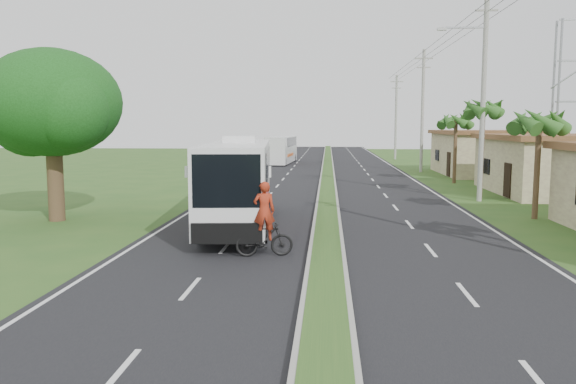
{
  "coord_description": "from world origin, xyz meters",
  "views": [
    {
      "loc": [
        0.02,
        -13.87,
        4.19
      ],
      "look_at": [
        -1.43,
        6.35,
        1.8
      ],
      "focal_mm": 35.0,
      "sensor_mm": 36.0,
      "label": 1
    }
  ],
  "objects": [
    {
      "name": "motorcyclist",
      "position": [
        -2.0,
        3.72,
        0.89
      ],
      "size": [
        1.91,
        0.86,
        2.44
      ],
      "rotation": [
        0.0,
        0.0,
        0.19
      ],
      "color": "black",
      "rests_on": "ground"
    },
    {
      "name": "palm_verge_c",
      "position": [
        8.8,
        19.0,
        5.12
      ],
      "size": [
        2.4,
        2.4,
        5.85
      ],
      "color": "#473321",
      "rests_on": "ground"
    },
    {
      "name": "shade_tree",
      "position": [
        -12.11,
        10.02,
        5.03
      ],
      "size": [
        6.3,
        6.0,
        7.54
      ],
      "color": "#473321",
      "rests_on": "ground"
    },
    {
      "name": "median_strip",
      "position": [
        0.0,
        20.0,
        0.1
      ],
      "size": [
        1.2,
        160.0,
        0.18
      ],
      "color": "gray",
      "rests_on": "ground"
    },
    {
      "name": "utility_pole_d",
      "position": [
        8.5,
        58.0,
        5.42
      ],
      "size": [
        1.6,
        0.28,
        10.5
      ],
      "color": "gray",
      "rests_on": "ground"
    },
    {
      "name": "lane_edge_left",
      "position": [
        -6.7,
        20.0,
        0.0
      ],
      "size": [
        0.12,
        160.0,
        0.01
      ],
      "primitive_type": "cube",
      "color": "silver",
      "rests_on": "ground"
    },
    {
      "name": "utility_pole_c",
      "position": [
        8.5,
        38.0,
        5.67
      ],
      "size": [
        1.6,
        0.28,
        11.0
      ],
      "color": "gray",
      "rests_on": "ground"
    },
    {
      "name": "coach_bus_main",
      "position": [
        -3.72,
        9.46,
        2.07
      ],
      "size": [
        3.47,
        11.81,
        3.76
      ],
      "rotation": [
        0.0,
        0.0,
        0.09
      ],
      "color": "silver",
      "rests_on": "ground"
    },
    {
      "name": "coach_bus_far",
      "position": [
        -5.2,
        49.07,
        1.71
      ],
      "size": [
        2.87,
        10.47,
        3.01
      ],
      "rotation": [
        0.0,
        0.0,
        -0.06
      ],
      "color": "silver",
      "rests_on": "ground"
    },
    {
      "name": "palm_verge_d",
      "position": [
        9.3,
        28.0,
        4.55
      ],
      "size": [
        2.4,
        2.4,
        5.25
      ],
      "color": "#473321",
      "rests_on": "ground"
    },
    {
      "name": "shop_mid",
      "position": [
        14.0,
        22.0,
        1.86
      ],
      "size": [
        7.6,
        10.6,
        3.67
      ],
      "color": "#9C876A",
      "rests_on": "ground"
    },
    {
      "name": "ground",
      "position": [
        0.0,
        0.0,
        0.0
      ],
      "size": [
        180.0,
        180.0,
        0.0
      ],
      "primitive_type": "plane",
      "color": "#2C521E",
      "rests_on": "ground"
    },
    {
      "name": "road_asphalt",
      "position": [
        0.0,
        20.0,
        0.01
      ],
      "size": [
        14.0,
        160.0,
        0.02
      ],
      "primitive_type": "cube",
      "color": "black",
      "rests_on": "ground"
    },
    {
      "name": "lane_edge_right",
      "position": [
        6.7,
        20.0,
        0.0
      ],
      "size": [
        0.12,
        160.0,
        0.01
      ],
      "primitive_type": "cube",
      "color": "silver",
      "rests_on": "ground"
    },
    {
      "name": "palm_verge_b",
      "position": [
        9.4,
        12.0,
        4.36
      ],
      "size": [
        2.4,
        2.4,
        5.05
      ],
      "color": "#473321",
      "rests_on": "ground"
    },
    {
      "name": "utility_pole_b",
      "position": [
        8.47,
        18.0,
        6.26
      ],
      "size": [
        3.2,
        0.28,
        12.0
      ],
      "color": "gray",
      "rests_on": "ground"
    },
    {
      "name": "shop_far",
      "position": [
        14.0,
        36.0,
        1.93
      ],
      "size": [
        8.6,
        11.6,
        3.82
      ],
      "color": "#9C876A",
      "rests_on": "ground"
    }
  ]
}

